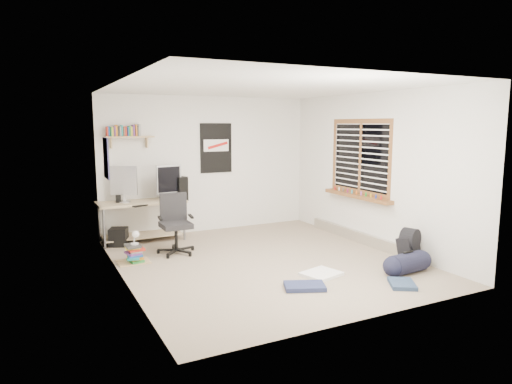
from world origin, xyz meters
name	(u,v)px	position (x,y,z in m)	size (l,w,h in m)	color
floor	(264,261)	(0.00, 0.00, -0.01)	(4.00, 4.50, 0.01)	gray
ceiling	(265,87)	(0.00, 0.00, 2.50)	(4.00, 4.50, 0.01)	white
back_wall	(208,164)	(0.00, 2.25, 1.25)	(4.00, 0.01, 2.50)	silver
left_wall	(121,185)	(-2.00, 0.00, 1.25)	(0.01, 4.50, 2.50)	silver
right_wall	(374,170)	(2.00, 0.00, 1.25)	(0.01, 4.50, 2.50)	silver
desk	(142,220)	(-1.32, 2.00, 0.36)	(1.45, 0.64, 0.66)	tan
monitor_left	(124,190)	(-1.60, 2.00, 0.91)	(0.44, 0.11, 0.49)	#9A999E
monitor_right	(169,188)	(-0.88, 1.83, 0.91)	(0.45, 0.11, 0.49)	#A1A0A4
pc_tower	(177,188)	(-0.70, 2.00, 0.87)	(0.19, 0.41, 0.42)	black
keyboard	(144,205)	(-1.34, 1.74, 0.67)	(0.43, 0.15, 0.02)	black
speaker_left	(118,200)	(-1.70, 2.00, 0.74)	(0.08, 0.08, 0.16)	black
speaker_right	(177,198)	(-0.77, 1.74, 0.75)	(0.09, 0.09, 0.17)	black
office_chair	(176,222)	(-1.03, 0.98, 0.49)	(0.61, 0.61, 0.93)	black
wall_shelf	(129,137)	(-1.45, 2.14, 1.78)	(0.80, 0.22, 0.24)	tan
poster_back_wall	(216,148)	(0.15, 2.23, 1.55)	(0.62, 0.03, 0.92)	black
poster_left_wall	(106,158)	(-1.99, 1.20, 1.50)	(0.02, 0.42, 0.60)	navy
window	(360,157)	(1.95, 0.30, 1.45)	(0.10, 1.50, 1.26)	brown
baseboard_heater	(357,236)	(1.96, 0.30, 0.09)	(0.08, 2.50, 0.18)	#B7B2A8
backpack	(409,252)	(1.75, -1.10, 0.20)	(0.32, 0.26, 0.43)	black
duffel_bag	(407,263)	(1.47, -1.35, 0.14)	(0.28, 0.28, 0.55)	black
tshirt	(321,274)	(0.38, -0.90, 0.02)	(0.48, 0.40, 0.04)	white
jeans_a	(305,286)	(-0.08, -1.22, 0.03)	(0.49, 0.31, 0.05)	#22294D
jeans_b	(402,284)	(1.05, -1.68, 0.03)	(0.39, 0.30, 0.05)	navy
book_stack	(133,252)	(-1.73, 0.81, 0.15)	(0.49, 0.40, 0.33)	brown
desk_lamp	(134,237)	(-1.71, 0.79, 0.38)	(0.11, 0.19, 0.19)	white
subwoofer	(119,237)	(-1.75, 1.85, 0.14)	(0.28, 0.28, 0.31)	black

